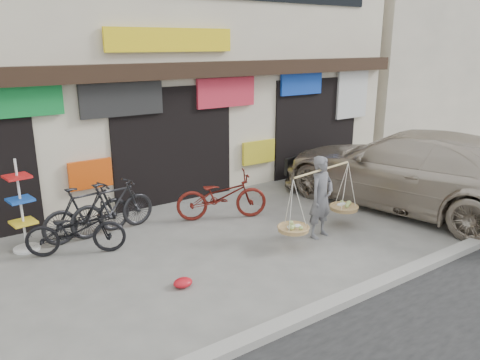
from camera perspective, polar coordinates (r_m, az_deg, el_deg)
ground at (r=8.55m, az=3.16°, el=-8.82°), size 70.00×70.00×0.00m
kerb at (r=7.24m, az=13.19°, el=-13.73°), size 70.00×0.25×0.12m
shophouse_block at (r=13.39m, az=-14.28°, el=15.09°), size 14.00×6.32×7.00m
neighbor_east at (r=22.49m, az=20.35°, el=14.29°), size 12.00×7.00×6.40m
street_vendor at (r=9.10m, az=9.85°, el=-2.46°), size 2.16×0.82×1.60m
bike_0 at (r=8.81m, az=-19.40°, el=-5.79°), size 1.82×1.23×0.90m
bike_1 at (r=9.44m, az=-18.14°, el=-3.70°), size 1.81×0.70×1.06m
bike_2 at (r=9.96m, az=-2.25°, el=-1.94°), size 2.04×1.39×1.02m
bike_3 at (r=9.58m, az=-15.26°, el=-3.16°), size 1.81×0.70×1.06m
suv at (r=11.27m, az=19.95°, el=1.24°), size 3.60×6.47×1.77m
display_rack at (r=9.26m, az=-25.02°, el=-3.80°), size 0.47×0.47×1.71m
red_bag at (r=7.46m, az=-6.98°, el=-12.31°), size 0.31×0.25×0.14m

